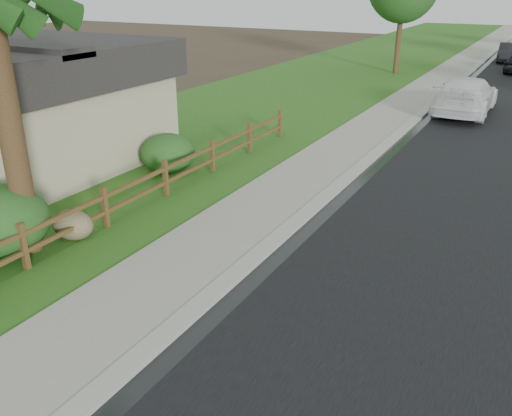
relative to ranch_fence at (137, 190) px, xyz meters
The scene contains 10 objects.
curb 28.88m from the ranch_fence, 82.04° to the left, with size 0.40×90.00×0.12m, color #9A978C.
wet_gutter 28.94m from the ranch_fence, 81.35° to the left, with size 0.50×90.00×0.00m, color black.
sidewalk 28.73m from the ranch_fence, 84.61° to the left, with size 2.20×90.00×0.10m, color gray.
grass_strip 28.62m from the ranch_fence, 88.40° to the left, with size 1.60×90.00×0.06m, color #255418.
lawn_near 28.94m from the ranch_fence, 98.75° to the left, with size 9.00×90.00×0.04m, color #255418.
ranch_fence is the anchor object (origin of this frame).
white_suv 17.07m from the ranch_fence, 70.84° to the left, with size 2.33×5.73×1.66m, color white.
dark_car_far 36.07m from the ranch_fence, 81.07° to the left, with size 1.42×4.07×1.34m, color black.
boulder 2.03m from the ranch_fence, 98.58° to the right, with size 1.07×0.80×0.71m, color brown.
shrub_c 3.30m from the ranch_fence, 113.19° to the left, with size 1.71×1.71×1.24m, color #1F4B1A.
Camera 1 is at (5.48, -3.70, 5.69)m, focal length 38.00 mm.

